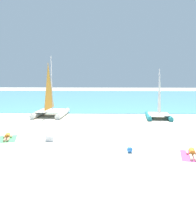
# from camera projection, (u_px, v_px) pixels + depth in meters

# --- Properties ---
(ground_plane) EXTENTS (120.00, 120.00, 0.00)m
(ground_plane) POSITION_uv_depth(u_px,v_px,m) (100.00, 118.00, 24.29)
(ground_plane) COLOR beige
(ocean_water) EXTENTS (120.00, 40.00, 0.05)m
(ocean_water) POSITION_uv_depth(u_px,v_px,m) (103.00, 97.00, 46.65)
(ocean_water) COLOR #5BB2C1
(ocean_water) RESTS_ON ground
(sailboat_teal) EXTENTS (2.59, 3.77, 4.68)m
(sailboat_teal) POSITION_uv_depth(u_px,v_px,m) (159.00, 111.00, 23.91)
(sailboat_teal) COLOR teal
(sailboat_teal) RESTS_ON ground
(sailboat_white) EXTENTS (3.17, 4.74, 5.97)m
(sailboat_white) POSITION_uv_depth(u_px,v_px,m) (51.00, 107.00, 25.31)
(sailboat_white) COLOR white
(sailboat_white) RESTS_ON ground
(towel_left) EXTENTS (1.57, 2.13, 0.01)m
(towel_left) POSITION_uv_depth(u_px,v_px,m) (7.00, 139.00, 16.26)
(towel_left) COLOR #4CB266
(towel_left) RESTS_ON ground
(sunbather_left) EXTENTS (0.80, 1.55, 0.30)m
(sunbather_left) POSITION_uv_depth(u_px,v_px,m) (7.00, 137.00, 16.30)
(sunbather_left) COLOR orange
(sunbather_left) RESTS_ON towel_left
(towel_right) EXTENTS (1.50, 2.10, 0.01)m
(towel_right) POSITION_uv_depth(u_px,v_px,m) (192.00, 156.00, 12.80)
(towel_right) COLOR #D84C99
(towel_right) RESTS_ON ground
(sunbather_right) EXTENTS (0.74, 1.56, 0.30)m
(sunbather_right) POSITION_uv_depth(u_px,v_px,m) (192.00, 153.00, 12.85)
(sunbather_right) COLOR orange
(sunbather_right) RESTS_ON towel_right
(beach_ball) EXTENTS (0.31, 0.31, 0.31)m
(beach_ball) POSITION_uv_depth(u_px,v_px,m) (130.00, 150.00, 13.36)
(beach_ball) COLOR #337FE5
(beach_ball) RESTS_ON ground
(cooler_box) EXTENTS (0.50, 0.36, 0.36)m
(cooler_box) POSITION_uv_depth(u_px,v_px,m) (50.00, 138.00, 15.72)
(cooler_box) COLOR white
(cooler_box) RESTS_ON ground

